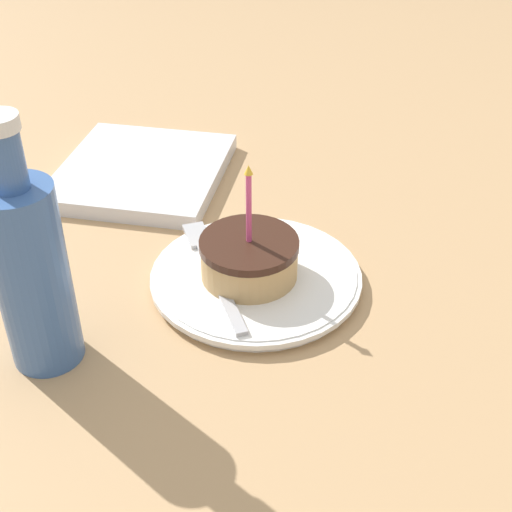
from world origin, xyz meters
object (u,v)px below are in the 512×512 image
at_px(plate, 256,278).
at_px(cake_slice, 249,258).
at_px(fork, 211,266).
at_px(bottle, 31,270).
at_px(marble_board, 142,172).

height_order(plate, cake_slice, cake_slice).
distance_m(plate, fork, 0.05).
bearing_deg(bottle, plate, 130.24).
relative_size(bottle, marble_board, 1.10).
distance_m(cake_slice, fork, 0.05).
bearing_deg(bottle, fork, 139.50).
bearing_deg(plate, marble_board, -135.46).
distance_m(cake_slice, bottle, 0.22).
bearing_deg(fork, bottle, -40.50).
xyz_separation_m(cake_slice, marble_board, (-0.20, -0.18, -0.03)).
distance_m(plate, cake_slice, 0.03).
distance_m(fork, marble_board, 0.24).
distance_m(plate, bottle, 0.24).
distance_m(plate, marble_board, 0.27).
height_order(fork, marble_board, same).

